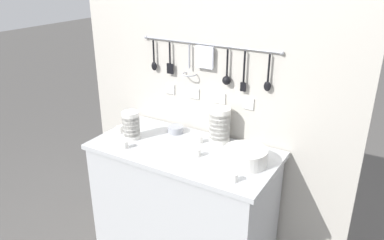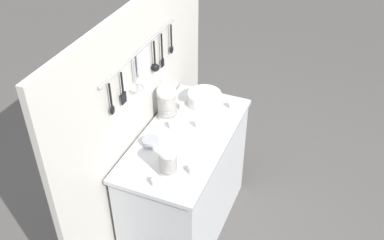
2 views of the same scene
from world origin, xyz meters
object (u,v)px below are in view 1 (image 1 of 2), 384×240
bowl_stack_nested_right (220,125)px  steel_mixing_bowl (176,129)px  bowl_stack_back_corner (131,125)px  cup_edge_near (236,146)px  cup_edge_far (120,129)px  cup_beside_plates (197,153)px  cup_front_right (199,139)px  cup_by_caddy (125,145)px  cup_back_left (234,178)px  plate_stack (245,156)px

bowl_stack_nested_right → steel_mixing_bowl: (-0.32, -0.03, -0.09)m
bowl_stack_back_corner → cup_edge_near: bowl_stack_back_corner is taller
steel_mixing_bowl → cup_edge_far: (-0.32, -0.19, 0.00)m
bowl_stack_back_corner → cup_beside_plates: size_ratio=3.97×
bowl_stack_back_corner → cup_front_right: 0.45m
bowl_stack_back_corner → cup_by_caddy: (0.05, -0.13, -0.07)m
steel_mixing_bowl → cup_edge_far: cup_edge_far is taller
bowl_stack_nested_right → cup_edge_near: 0.17m
steel_mixing_bowl → cup_back_left: bearing=-31.2°
bowl_stack_nested_right → cup_front_right: 0.16m
cup_edge_near → cup_back_left: 0.37m
cup_beside_plates → cup_back_left: 0.34m
cup_edge_far → cup_back_left: bearing=-10.4°
bowl_stack_back_corner → cup_by_caddy: size_ratio=3.97×
steel_mixing_bowl → cup_front_right: (0.22, -0.06, 0.00)m
bowl_stack_nested_right → steel_mixing_bowl: bowl_stack_nested_right is taller
cup_beside_plates → bowl_stack_nested_right: bearing=84.8°
cup_edge_far → plate_stack: bearing=2.3°
bowl_stack_nested_right → cup_beside_plates: bearing=-95.2°
cup_by_caddy → cup_front_right: (0.36, 0.30, 0.00)m
cup_beside_plates → cup_back_left: (0.30, -0.14, 0.00)m
bowl_stack_nested_right → cup_by_caddy: (-0.46, -0.38, -0.09)m
bowl_stack_nested_right → bowl_stack_back_corner: (-0.52, -0.25, -0.02)m
cup_edge_far → cup_edge_near: same height
cup_by_caddy → cup_front_right: bearing=39.8°
steel_mixing_bowl → cup_front_right: 0.22m
cup_by_caddy → cup_edge_near: bearing=29.0°
bowl_stack_nested_right → bowl_stack_back_corner: bowl_stack_nested_right is taller
cup_by_caddy → cup_back_left: same height
bowl_stack_back_corner → steel_mixing_bowl: bearing=48.1°
cup_by_caddy → cup_back_left: (0.74, -0.01, 0.00)m
cup_edge_far → cup_by_caddy: (0.18, -0.16, 0.00)m
bowl_stack_back_corner → cup_back_left: (0.80, -0.14, -0.07)m
cup_beside_plates → cup_front_right: 0.18m
plate_stack → cup_back_left: bearing=-83.2°
steel_mixing_bowl → cup_beside_plates: 0.37m
cup_edge_near → cup_front_right: size_ratio=1.00×
plate_stack → steel_mixing_bowl: bearing=164.7°
steel_mixing_bowl → cup_edge_far: bearing=-148.9°
bowl_stack_back_corner → cup_edge_far: 0.14m
cup_beside_plates → cup_back_left: size_ratio=1.00×
bowl_stack_back_corner → cup_by_caddy: 0.16m
plate_stack → steel_mixing_bowl: plate_stack is taller
steel_mixing_bowl → cup_by_caddy: size_ratio=2.31×
cup_beside_plates → cup_edge_near: size_ratio=1.00×
cup_edge_far → cup_by_caddy: 0.24m
steel_mixing_bowl → cup_by_caddy: bearing=-112.1°
cup_edge_far → cup_edge_near: size_ratio=1.00×
cup_front_right → plate_stack: bearing=-15.9°
steel_mixing_bowl → cup_edge_near: 0.46m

